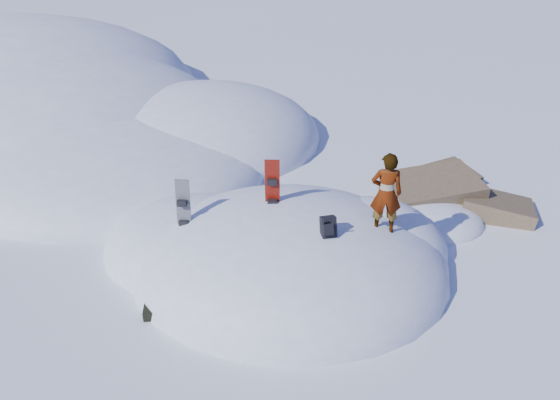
# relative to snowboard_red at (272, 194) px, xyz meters

# --- Properties ---
(ground) EXTENTS (120.00, 120.00, 0.00)m
(ground) POSITION_rel_snowboard_red_xyz_m (0.42, -0.38, -1.67)
(ground) COLOR white
(ground) RESTS_ON ground
(snow_mound) EXTENTS (8.00, 6.00, 3.00)m
(snow_mound) POSITION_rel_snowboard_red_xyz_m (0.25, -0.14, -1.67)
(snow_mound) COLOR white
(snow_mound) RESTS_ON ground
(snow_ridge) EXTENTS (21.50, 18.50, 6.40)m
(snow_ridge) POSITION_rel_snowboard_red_xyz_m (-10.01, 9.47, -1.67)
(snow_ridge) COLOR white
(snow_ridge) RESTS_ON ground
(rock_outcrop) EXTENTS (4.68, 4.41, 1.68)m
(rock_outcrop) POSITION_rel_snowboard_red_xyz_m (4.14, 2.63, -1.65)
(rock_outcrop) COLOR brown
(rock_outcrop) RESTS_ON ground
(snowboard_red) EXTENTS (0.33, 0.24, 1.70)m
(snowboard_red) POSITION_rel_snowboard_red_xyz_m (0.00, 0.00, 0.00)
(snowboard_red) COLOR red
(snowboard_red) RESTS_ON snow_mound
(snowboard_dark) EXTENTS (0.31, 0.22, 1.63)m
(snowboard_dark) POSITION_rel_snowboard_red_xyz_m (-1.87, -0.47, -0.35)
(snowboard_dark) COLOR black
(snowboard_dark) RESTS_ON snow_mound
(backpack) EXTENTS (0.38, 0.42, 0.49)m
(backpack) POSITION_rel_snowboard_red_xyz_m (1.22, -1.15, -0.09)
(backpack) COLOR black
(backpack) RESTS_ON snow_mound
(gear_pile) EXTENTS (0.97, 0.74, 0.26)m
(gear_pile) POSITION_rel_snowboard_red_xyz_m (-1.92, -2.08, -1.54)
(gear_pile) COLOR black
(gear_pile) RESTS_ON ground
(person) EXTENTS (0.64, 0.43, 1.75)m
(person) POSITION_rel_snowboard_red_xyz_m (2.36, -0.49, 0.38)
(person) COLOR slate
(person) RESTS_ON snow_mound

